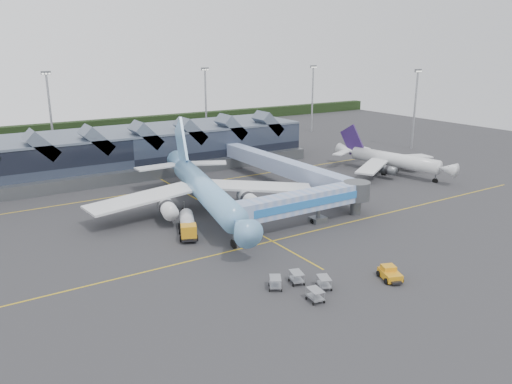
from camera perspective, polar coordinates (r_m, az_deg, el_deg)
ground at (r=81.95m, az=-1.31°, el=-3.88°), size 260.00×260.00×0.00m
taxi_stripes at (r=90.19m, az=-4.62°, el=-2.04°), size 120.00×60.00×0.01m
tree_line_far at (r=182.22m, az=-19.74°, el=6.97°), size 260.00×4.00×4.00m
terminal at (r=120.71m, az=-15.24°, el=4.50°), size 90.00×22.25×12.52m
light_masts at (r=143.20m, az=-7.32°, el=9.77°), size 132.40×42.56×22.45m
main_airliner at (r=87.85m, az=-6.07°, el=0.46°), size 40.04×46.75×15.13m
regional_jet at (r=119.56m, az=15.11°, el=3.64°), size 27.63×30.54×10.52m
jet_bridge at (r=82.17m, az=6.54°, el=-0.95°), size 26.94×4.65×5.92m
fuel_truck at (r=78.50m, az=-7.84°, el=-3.61°), size 5.32×9.07×3.10m
pushback_tug at (r=65.73m, az=15.06°, el=-9.01°), size 3.25×4.07×1.64m
baggage_carts at (r=61.05m, az=5.36°, el=-10.41°), size 7.21×7.47×1.49m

